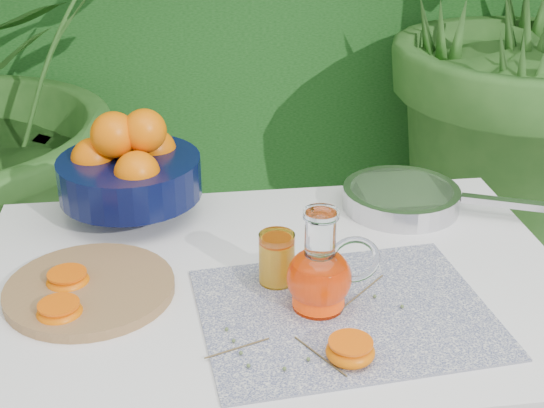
{
  "coord_description": "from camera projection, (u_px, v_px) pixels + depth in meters",
  "views": [
    {
      "loc": [
        -0.22,
        -0.99,
        1.42
      ],
      "look_at": [
        -0.08,
        0.11,
        0.88
      ],
      "focal_mm": 50.0,
      "sensor_mm": 36.0,
      "label": 1
    }
  ],
  "objects": [
    {
      "name": "white_table",
      "position": [
        274.0,
        319.0,
        1.3
      ],
      "size": [
        1.0,
        0.7,
        0.75
      ],
      "color": "white",
      "rests_on": "ground"
    },
    {
      "name": "placemat",
      "position": [
        345.0,
        312.0,
        1.18
      ],
      "size": [
        0.47,
        0.38,
        0.0
      ],
      "primitive_type": "cube",
      "rotation": [
        0.0,
        0.0,
        0.09
      ],
      "color": "#0D164A",
      "rests_on": "white_table"
    },
    {
      "name": "cutting_board",
      "position": [
        90.0,
        289.0,
        1.22
      ],
      "size": [
        0.33,
        0.33,
        0.02
      ],
      "primitive_type": "cylinder",
      "rotation": [
        0.0,
        0.0,
        0.26
      ],
      "color": "olive",
      "rests_on": "white_table"
    },
    {
      "name": "fruit_bowl",
      "position": [
        129.0,
        168.0,
        1.44
      ],
      "size": [
        0.34,
        0.34,
        0.22
      ],
      "color": "black",
      "rests_on": "white_table"
    },
    {
      "name": "juice_pitcher",
      "position": [
        320.0,
        275.0,
        1.16
      ],
      "size": [
        0.15,
        0.11,
        0.17
      ],
      "color": "white",
      "rests_on": "white_table"
    },
    {
      "name": "juice_tumbler",
      "position": [
        277.0,
        259.0,
        1.24
      ],
      "size": [
        0.07,
        0.07,
        0.09
      ],
      "color": "white",
      "rests_on": "white_table"
    },
    {
      "name": "saute_pan",
      "position": [
        403.0,
        197.0,
        1.5
      ],
      "size": [
        0.42,
        0.3,
        0.04
      ],
      "color": "#B6B6BA",
      "rests_on": "white_table"
    },
    {
      "name": "orange_halves",
      "position": [
        152.0,
        313.0,
        1.15
      ],
      "size": [
        0.5,
        0.33,
        0.03
      ],
      "color": "#FF7002",
      "rests_on": "white_table"
    },
    {
      "name": "thyme_sprigs",
      "position": [
        311.0,
        328.0,
        1.13
      ],
      "size": [
        0.32,
        0.26,
        0.01
      ],
      "color": "brown",
      "rests_on": "white_table"
    }
  ]
}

